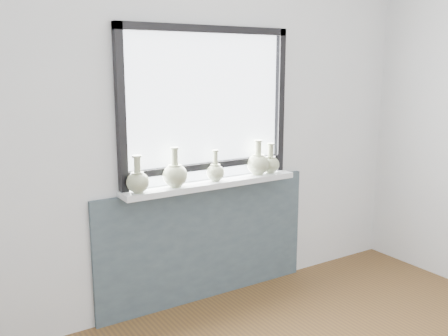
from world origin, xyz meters
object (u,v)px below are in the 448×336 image
vase_c (215,171)px  vase_d (258,163)px  windowsill (212,184)px  vase_e (270,163)px  vase_a (138,181)px  vase_b (175,174)px

vase_c → vase_d: 0.37m
windowsill → vase_d: size_ratio=5.17×
vase_e → windowsill: bearing=179.7°
windowsill → vase_c: size_ratio=6.04×
vase_a → vase_c: vase_a is taller
vase_a → vase_e: (1.07, 0.03, -0.01)m
vase_b → vase_d: size_ratio=1.04×
vase_a → vase_e: vase_a is taller
vase_c → windowsill: bearing=153.3°
vase_a → windowsill: bearing=2.9°
windowsill → vase_c: bearing=-26.7°
windowsill → vase_e: bearing=-0.3°
vase_d → vase_e: bearing=-1.9°
windowsill → vase_a: bearing=-177.1°
vase_b → vase_d: bearing=1.6°
windowsill → vase_b: bearing=-176.5°
vase_d → vase_e: (0.11, -0.00, -0.01)m
vase_c → vase_e: size_ratio=0.98×
vase_a → vase_c: size_ratio=1.10×
windowsill → vase_d: bearing=0.2°
vase_a → vase_e: size_ratio=1.07×
vase_a → vase_c: bearing=1.6°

